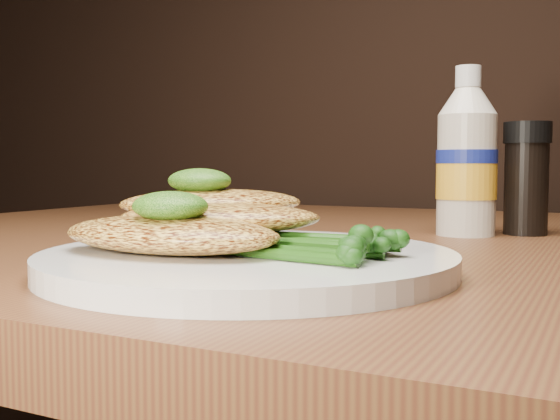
% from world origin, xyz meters
% --- Properties ---
extents(plate, '(0.26, 0.26, 0.01)m').
position_xyz_m(plate, '(-0.04, 0.81, 0.76)').
color(plate, silver).
rests_on(plate, dining_table).
extents(chicken_front, '(0.15, 0.08, 0.02)m').
position_xyz_m(chicken_front, '(-0.08, 0.78, 0.78)').
color(chicken_front, '#EDB94B').
rests_on(chicken_front, plate).
extents(chicken_mid, '(0.15, 0.12, 0.02)m').
position_xyz_m(chicken_mid, '(-0.07, 0.82, 0.78)').
color(chicken_mid, '#EDB94B').
rests_on(chicken_mid, plate).
extents(chicken_back, '(0.14, 0.14, 0.02)m').
position_xyz_m(chicken_back, '(-0.09, 0.85, 0.79)').
color(chicken_back, '#EDB94B').
rests_on(chicken_back, plate).
extents(pesto_front, '(0.06, 0.06, 0.02)m').
position_xyz_m(pesto_front, '(-0.08, 0.77, 0.79)').
color(pesto_front, '#0A3507').
rests_on(pesto_front, chicken_front).
extents(pesto_back, '(0.06, 0.06, 0.02)m').
position_xyz_m(pesto_back, '(-0.10, 0.84, 0.81)').
color(pesto_back, '#0A3507').
rests_on(pesto_back, chicken_back).
extents(broccolini_bundle, '(0.15, 0.12, 0.02)m').
position_xyz_m(broccolini_bundle, '(-0.01, 0.81, 0.77)').
color(broccolini_bundle, '#1E4C10').
rests_on(broccolini_bundle, plate).
extents(mayo_bottle, '(0.08, 0.08, 0.16)m').
position_xyz_m(mayo_bottle, '(0.03, 1.10, 0.83)').
color(mayo_bottle, beige).
rests_on(mayo_bottle, dining_table).
extents(pepper_grinder, '(0.05, 0.05, 0.11)m').
position_xyz_m(pepper_grinder, '(0.09, 1.13, 0.80)').
color(pepper_grinder, black).
rests_on(pepper_grinder, dining_table).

